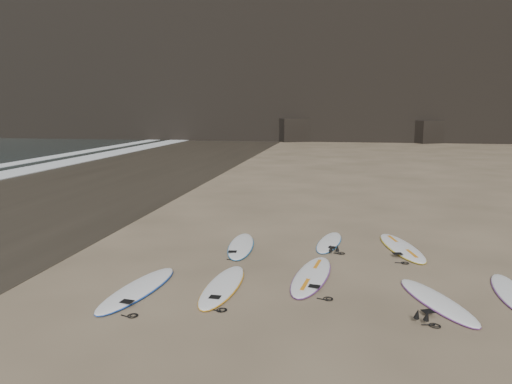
% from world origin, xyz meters
% --- Properties ---
extents(ground, '(240.00, 240.00, 0.00)m').
position_xyz_m(ground, '(0.00, 0.00, 0.00)').
color(ground, '#897559').
rests_on(ground, ground).
extents(wet_sand, '(12.00, 200.00, 0.01)m').
position_xyz_m(wet_sand, '(-13.00, 10.00, 0.00)').
color(wet_sand, '#383026').
rests_on(wet_sand, ground).
extents(surfboard_0, '(1.03, 2.81, 0.10)m').
position_xyz_m(surfboard_0, '(-4.43, -0.92, 0.05)').
color(surfboard_0, white).
rests_on(surfboard_0, ground).
extents(surfboard_1, '(0.70, 2.61, 0.09)m').
position_xyz_m(surfboard_1, '(-2.81, -0.46, 0.05)').
color(surfboard_1, white).
rests_on(surfboard_1, ground).
extents(surfboard_2, '(1.02, 2.84, 0.10)m').
position_xyz_m(surfboard_2, '(-1.06, 0.47, 0.05)').
color(surfboard_2, white).
rests_on(surfboard_2, ground).
extents(surfboard_3, '(1.47, 2.48, 0.09)m').
position_xyz_m(surfboard_3, '(1.34, -0.55, 0.04)').
color(surfboard_3, white).
rests_on(surfboard_3, ground).
extents(surfboard_4, '(0.68, 2.29, 0.08)m').
position_xyz_m(surfboard_4, '(2.85, 0.15, 0.04)').
color(surfboard_4, white).
rests_on(surfboard_4, ground).
extents(surfboard_5, '(0.87, 2.60, 0.09)m').
position_xyz_m(surfboard_5, '(-3.03, 2.53, 0.05)').
color(surfboard_5, white).
rests_on(surfboard_5, ground).
extents(surfboard_6, '(0.85, 2.29, 0.08)m').
position_xyz_m(surfboard_6, '(-0.76, 3.30, 0.04)').
color(surfboard_6, white).
rests_on(surfboard_6, ground).
extents(surfboard_7, '(1.30, 2.86, 0.10)m').
position_xyz_m(surfboard_7, '(1.10, 3.08, 0.05)').
color(surfboard_7, white).
rests_on(surfboard_7, ground).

